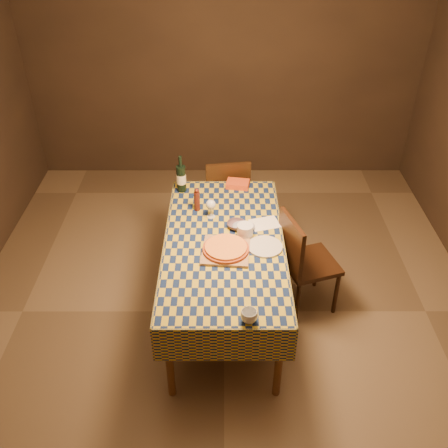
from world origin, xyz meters
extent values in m
plane|color=brown|center=(0.00, 0.00, 0.00)|extent=(5.00, 5.00, 0.00)
cube|color=#34271D|center=(0.00, 2.50, 1.35)|extent=(4.50, 0.10, 2.70)
cylinder|color=brown|center=(-0.38, -0.83, 0.38)|extent=(0.06, 0.06, 0.75)
cylinder|color=brown|center=(0.38, -0.83, 0.38)|extent=(0.06, 0.06, 0.75)
cylinder|color=brown|center=(-0.38, 0.83, 0.38)|extent=(0.06, 0.06, 0.75)
cylinder|color=brown|center=(0.38, 0.83, 0.38)|extent=(0.06, 0.06, 0.75)
cube|color=brown|center=(0.00, 0.00, 0.74)|extent=(0.90, 1.80, 0.03)
cube|color=brown|center=(0.00, 0.00, 0.76)|extent=(0.92, 1.82, 0.02)
cube|color=brown|center=(0.00, -0.92, 0.62)|extent=(0.94, 0.01, 0.30)
cube|color=brown|center=(0.00, 0.92, 0.62)|extent=(0.94, 0.01, 0.30)
cube|color=brown|center=(-0.47, 0.00, 0.62)|extent=(0.01, 1.84, 0.30)
cube|color=brown|center=(0.47, 0.00, 0.62)|extent=(0.01, 1.84, 0.30)
cube|color=#A3764C|center=(0.01, -0.14, 0.78)|extent=(0.39, 0.39, 0.02)
cylinder|color=#A03F1A|center=(0.01, -0.14, 0.80)|extent=(0.42, 0.42, 0.02)
cylinder|color=orange|center=(0.01, -0.14, 0.82)|extent=(0.38, 0.38, 0.02)
cylinder|color=#481810|center=(-0.23, 0.44, 0.86)|extent=(0.06, 0.06, 0.17)
sphere|color=#481810|center=(-0.23, 0.44, 0.96)|extent=(0.04, 0.04, 0.04)
imported|color=#654B55|center=(0.10, 0.18, 0.79)|extent=(0.20, 0.20, 0.05)
cylinder|color=silver|center=(-0.11, 0.34, 0.77)|extent=(0.08, 0.08, 0.01)
cylinder|color=silver|center=(-0.11, 0.34, 0.81)|extent=(0.01, 0.01, 0.08)
sphere|color=silver|center=(-0.11, 0.34, 0.89)|extent=(0.08, 0.08, 0.08)
ellipsoid|color=#3C0713|center=(-0.11, 0.34, 0.88)|extent=(0.05, 0.05, 0.03)
cylinder|color=black|center=(-0.38, 0.76, 0.89)|extent=(0.10, 0.10, 0.24)
cylinder|color=black|center=(-0.38, 0.76, 1.06)|extent=(0.04, 0.04, 0.10)
cylinder|color=beige|center=(-0.38, 0.76, 0.89)|extent=(0.10, 0.10, 0.09)
cylinder|color=silver|center=(0.17, 0.07, 0.82)|extent=(0.13, 0.13, 0.11)
cube|color=#CF461B|center=(0.13, 0.83, 0.80)|extent=(0.23, 0.18, 0.05)
cylinder|color=silver|center=(0.31, -0.08, 0.78)|extent=(0.33, 0.33, 0.02)
imported|color=silver|center=(0.16, -0.84, 0.81)|extent=(0.14, 0.14, 0.09)
cube|color=white|center=(0.34, 0.24, 0.77)|extent=(0.27, 0.23, 0.00)
ellipsoid|color=#959DBF|center=(0.16, 0.16, 0.80)|extent=(0.22, 0.20, 0.05)
cube|color=black|center=(0.01, 1.16, 0.45)|extent=(0.48, 0.48, 0.04)
cube|color=black|center=(0.04, 0.96, 0.70)|extent=(0.42, 0.09, 0.46)
cylinder|color=black|center=(0.17, 1.36, 0.21)|extent=(0.04, 0.04, 0.43)
cylinder|color=black|center=(-0.19, 1.31, 0.21)|extent=(0.04, 0.04, 0.43)
cylinder|color=black|center=(0.22, 1.01, 0.21)|extent=(0.04, 0.04, 0.43)
cylinder|color=black|center=(-0.14, 0.96, 0.21)|extent=(0.04, 0.04, 0.43)
cube|color=black|center=(0.72, 0.11, 0.45)|extent=(0.53, 0.53, 0.04)
cube|color=black|center=(0.53, 0.05, 0.70)|extent=(0.16, 0.41, 0.46)
cylinder|color=black|center=(0.95, 0.00, 0.21)|extent=(0.04, 0.04, 0.43)
cylinder|color=black|center=(0.84, 0.34, 0.21)|extent=(0.04, 0.04, 0.43)
cylinder|color=black|center=(0.61, -0.11, 0.21)|extent=(0.04, 0.04, 0.43)
cylinder|color=black|center=(0.49, 0.23, 0.21)|extent=(0.04, 0.04, 0.43)
camera|label=1|loc=(0.00, -3.09, 3.14)|focal=40.00mm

